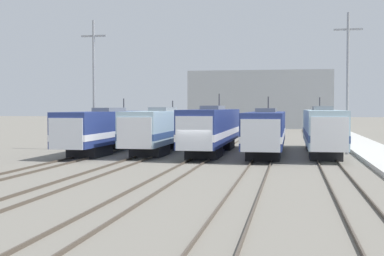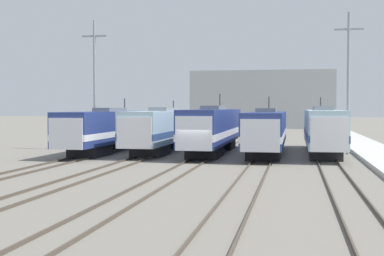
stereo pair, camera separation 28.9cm
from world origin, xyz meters
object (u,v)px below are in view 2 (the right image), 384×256
at_px(locomotive_center, 212,129).
at_px(locomotive_far_right, 323,130).
at_px(locomotive_far_left, 108,129).
at_px(catenary_tower_right, 348,79).
at_px(locomotive_center_left, 162,129).
at_px(locomotive_center_right, 266,131).
at_px(catenary_tower_left, 95,82).

distance_m(locomotive_center, locomotive_far_right, 9.75).
height_order(locomotive_far_left, catenary_tower_right, catenary_tower_right).
bearing_deg(catenary_tower_right, locomotive_center, -174.09).
height_order(locomotive_center_left, locomotive_far_right, locomotive_far_right).
relative_size(locomotive_center_right, locomotive_far_right, 0.95).
bearing_deg(catenary_tower_right, locomotive_center_left, -178.35).
bearing_deg(locomotive_far_left, locomotive_center_left, 13.28).
bearing_deg(catenary_tower_left, locomotive_far_right, -1.26).
bearing_deg(catenary_tower_left, locomotive_center, -6.03).
xyz_separation_m(locomotive_center_right, locomotive_far_right, (4.86, 1.46, 0.08)).
height_order(locomotive_far_left, locomotive_center_left, locomotive_far_left).
height_order(locomotive_far_left, locomotive_far_right, locomotive_far_right).
relative_size(locomotive_center, catenary_tower_left, 1.55).
distance_m(locomotive_far_left, locomotive_center, 9.73).
bearing_deg(locomotive_far_right, locomotive_center_right, -163.27).
height_order(locomotive_center, locomotive_center_right, locomotive_center).
xyz_separation_m(locomotive_center, catenary_tower_left, (-11.66, 1.23, 4.39)).
bearing_deg(locomotive_center_right, locomotive_center, 171.80).
bearing_deg(locomotive_far_left, locomotive_far_right, 3.41).
distance_m(locomotive_far_left, catenary_tower_right, 22.13).
height_order(locomotive_center_left, catenary_tower_left, catenary_tower_left).
distance_m(locomotive_center_left, locomotive_center_right, 9.83).
distance_m(locomotive_center, locomotive_center_right, 4.91).
bearing_deg(locomotive_far_left, locomotive_center, 2.34).
distance_m(locomotive_far_left, catenary_tower_left, 5.14).
bearing_deg(locomotive_far_right, locomotive_far_left, -176.59).
xyz_separation_m(locomotive_center, catenary_tower_right, (11.89, 1.23, 4.39)).
bearing_deg(catenary_tower_right, locomotive_far_left, -175.69).
height_order(catenary_tower_left, catenary_tower_right, same).
bearing_deg(locomotive_center_left, catenary_tower_left, 175.95).
xyz_separation_m(locomotive_far_right, catenary_tower_left, (-21.39, 0.47, 4.41)).
distance_m(locomotive_far_right, catenary_tower_right, 4.94).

